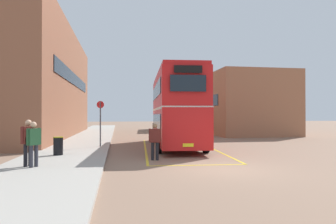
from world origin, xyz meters
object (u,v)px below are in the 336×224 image
Objects in this scene: bus_stop_sign at (100,119)px; litter_bin at (58,146)px; double_decker_bus at (176,108)px; pedestrian_waiting_far at (34,141)px; single_deck_bus at (164,118)px; pedestrian_waiting_near at (28,139)px; pedestrian_boarding at (155,139)px.

litter_bin is at bearing -116.16° from bus_stop_sign.
litter_bin is at bearing -148.54° from double_decker_bus.
double_decker_bus is 10.13m from pedestrian_waiting_far.
single_deck_bus is 28.73m from pedestrian_waiting_near.
single_deck_bus reaches higher than pedestrian_waiting_far.
pedestrian_waiting_far is (-4.77, -1.87, 0.14)m from pedestrian_boarding.
double_decker_bus is 6.22× the size of pedestrian_boarding.
pedestrian_waiting_near is at bearing 142.22° from pedestrian_waiting_far.
pedestrian_boarding is at bearing -110.20° from double_decker_bus.
double_decker_bus reaches higher than pedestrian_boarding.
double_decker_bus reaches higher than bus_stop_sign.
bus_stop_sign reaches higher than pedestrian_waiting_far.
single_deck_bus is 5.61× the size of pedestrian_waiting_near.
double_decker_bus reaches higher than pedestrian_waiting_far.
pedestrian_waiting_far is (-6.79, -7.38, -1.40)m from double_decker_bus.
pedestrian_waiting_near is at bearing -98.93° from litter_bin.
double_decker_bus is at bearing 47.36° from pedestrian_waiting_far.
pedestrian_boarding is (-4.30, -25.50, -0.67)m from single_deck_bus.
litter_bin is at bearing 85.90° from pedestrian_waiting_far.
litter_bin is (-4.52, 1.50, -0.39)m from pedestrian_boarding.
pedestrian_waiting_near is at bearing -161.63° from pedestrian_boarding.
pedestrian_boarding is at bearing 21.39° from pedestrian_waiting_far.
double_decker_bus is 1.06× the size of single_deck_bus.
double_decker_bus is at bearing 31.46° from litter_bin.
litter_bin is (0.50, 3.17, -0.58)m from pedestrian_waiting_near.
pedestrian_waiting_near is 0.63× the size of bus_stop_sign.
pedestrian_waiting_far reaches higher than pedestrian_boarding.
pedestrian_boarding is (-2.03, -5.51, -1.54)m from double_decker_bus.
pedestrian_boarding is 5.88m from bus_stop_sign.
pedestrian_waiting_near is at bearing -108.93° from single_deck_bus.
pedestrian_waiting_near is 1.04× the size of pedestrian_waiting_far.
single_deck_bus is at bearing 70.94° from bus_stop_sign.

